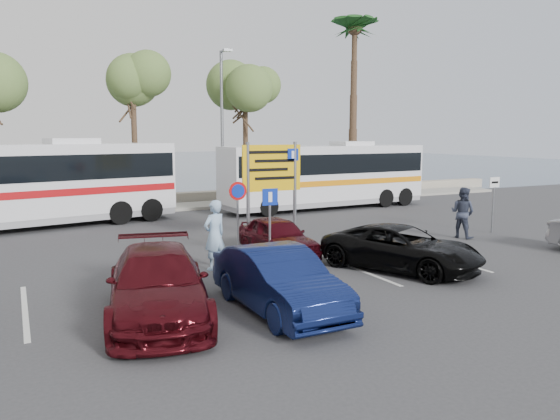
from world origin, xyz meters
name	(u,v)px	position (x,y,z in m)	size (l,w,h in m)	color
ground	(288,267)	(0.00, 0.00, 0.00)	(120.00, 120.00, 0.00)	#343437
kerb_strip	(166,208)	(0.00, 14.00, 0.07)	(44.00, 2.40, 0.15)	gray
seawall	(157,199)	(0.00, 16.00, 0.30)	(48.00, 0.80, 0.60)	gray
sea	(75,165)	(0.00, 60.00, 0.01)	(140.00, 140.00, 0.00)	#475F71
tree_mid	(132,77)	(-1.50, 14.00, 6.65)	(3.20, 3.20, 8.00)	#382619
tree_right	(245,91)	(4.50, 14.00, 6.17)	(3.20, 3.20, 7.40)	#382619
palm_tree	(355,31)	(11.50, 14.00, 9.87)	(4.80, 4.80, 11.20)	#382619
street_lamp_right	(222,120)	(3.00, 13.52, 4.60)	(0.45, 1.15, 8.01)	slate
direction_sign	(272,176)	(1.00, 3.20, 2.43)	(2.20, 0.12, 3.60)	slate
sign_no_stop	(238,206)	(-0.60, 2.38, 1.58)	(0.60, 0.08, 2.35)	slate
sign_parking	(270,214)	(-0.20, 0.79, 1.47)	(0.50, 0.07, 2.25)	slate
sign_taxi	(494,197)	(9.80, 1.49, 1.42)	(0.50, 0.07, 2.20)	slate
lane_markings	(267,280)	(-1.14, -1.00, 0.00)	(12.02, 4.20, 0.01)	silver
coach_bus_left	(29,187)	(-6.50, 10.50, 1.71)	(12.13, 4.85, 3.70)	silver
coach_bus_right	(325,178)	(7.50, 10.50, 1.62)	(11.32, 3.03, 3.49)	silver
car_blue	(279,280)	(-2.00, -3.50, 0.70)	(1.49, 4.26, 1.40)	#101B4C
car_maroon	(158,284)	(-4.45, -2.70, 0.72)	(2.02, 4.98, 1.45)	#450B11
car_red	(278,237)	(0.40, 1.50, 0.62)	(1.47, 3.66, 1.25)	#400911
suv_black	(402,248)	(2.80, -1.69, 0.63)	(2.11, 4.57, 1.27)	black
pedestrian_near	(215,235)	(-1.99, 0.70, 1.01)	(0.73, 0.48, 2.01)	#92B4D5
pedestrian_far	(463,213)	(7.95, 1.22, 0.95)	(0.93, 0.72, 1.91)	#303649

